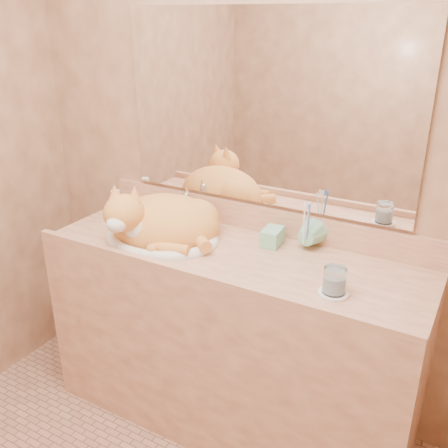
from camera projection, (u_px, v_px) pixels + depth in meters
The scene contains 12 objects.
wall_back at pixel (263, 143), 2.11m from camera, with size 2.40×0.02×2.50m, color brown.
vanity_counter at pixel (231, 339), 2.21m from camera, with size 1.60×0.55×0.85m, color #9C6246, non-canonical shape.
mirror at pixel (263, 110), 2.05m from camera, with size 1.30×0.02×0.80m, color white.
sink_basin at pixel (161, 221), 2.15m from camera, with size 0.51×0.43×0.16m, color white, non-canonical shape.
faucet at pixel (186, 207), 2.31m from camera, with size 0.04×0.11×0.16m, color silver, non-canonical shape.
cat at pixel (160, 220), 2.15m from camera, with size 0.48×0.39×0.26m, color orange, non-canonical shape.
soap_dispenser at pixel (268, 232), 2.04m from camera, with size 0.07×0.08×0.17m, color #7EC99F.
toothbrush_cup at pixel (305, 239), 2.03m from camera, with size 0.12×0.12×0.11m, color #7EC99F.
toothbrushes at pixel (306, 223), 2.01m from camera, with size 0.04×0.04×0.22m, color white, non-canonical shape.
saucer at pixel (333, 293), 1.74m from camera, with size 0.11×0.11×0.01m, color white.
water_glass at pixel (335, 280), 1.72m from camera, with size 0.08×0.08×0.09m, color white.
lotion_bottle at pixel (116, 201), 2.46m from camera, with size 0.04×0.04×0.11m, color white.
Camera 1 is at (0.88, -0.89, 1.75)m, focal length 40.00 mm.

